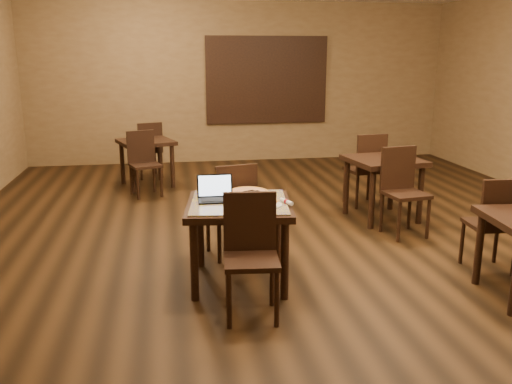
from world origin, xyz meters
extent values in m
plane|color=black|center=(0.00, 0.00, 0.00)|extent=(10.00, 10.00, 0.00)
cube|color=olive|center=(0.00, 5.00, 1.50)|extent=(8.00, 0.02, 3.00)
cube|color=#275C91|center=(0.50, 4.97, 1.55)|extent=(2.20, 0.04, 1.50)
cube|color=black|center=(0.50, 4.95, 1.55)|extent=(2.34, 0.02, 1.64)
cylinder|color=black|center=(-1.25, -1.16, 0.35)|extent=(0.07, 0.07, 0.71)
cylinder|color=black|center=(-1.15, -0.41, 0.35)|extent=(0.07, 0.07, 0.71)
cylinder|color=black|center=(-0.50, -1.26, 0.35)|extent=(0.07, 0.07, 0.71)
cylinder|color=black|center=(-0.40, -0.51, 0.35)|extent=(0.07, 0.07, 0.71)
cube|color=black|center=(-0.83, -0.83, 0.72)|extent=(1.03, 1.03, 0.06)
cube|color=#2219A8|center=(-0.83, -0.83, 0.76)|extent=(0.94, 0.94, 0.02)
cylinder|color=black|center=(-1.02, -1.70, 0.23)|extent=(0.04, 0.04, 0.45)
cylinder|color=black|center=(-0.99, -1.34, 0.23)|extent=(0.04, 0.04, 0.45)
cylinder|color=black|center=(-0.66, -1.73, 0.23)|extent=(0.04, 0.04, 0.45)
cylinder|color=black|center=(-0.63, -1.37, 0.23)|extent=(0.04, 0.04, 0.45)
cube|color=black|center=(-0.83, -1.53, 0.47)|extent=(0.46, 0.46, 0.04)
cube|color=black|center=(-0.81, -1.34, 0.74)|extent=(0.43, 0.08, 0.48)
cylinder|color=black|center=(-0.69, 0.09, 0.23)|extent=(0.04, 0.04, 0.46)
cylinder|color=black|center=(-0.61, -0.27, 0.23)|extent=(0.04, 0.04, 0.46)
cylinder|color=black|center=(-1.05, 0.01, 0.23)|extent=(0.04, 0.04, 0.46)
cylinder|color=black|center=(-0.96, -0.35, 0.23)|extent=(0.04, 0.04, 0.46)
cube|color=black|center=(-0.83, -0.13, 0.48)|extent=(0.51, 0.51, 0.04)
cube|color=black|center=(-0.78, -0.32, 0.75)|extent=(0.43, 0.14, 0.49)
cube|color=black|center=(-1.03, -0.78, 0.77)|extent=(0.32, 0.23, 0.02)
cube|color=black|center=(-1.03, -0.67, 0.88)|extent=(0.32, 0.05, 0.21)
cube|color=silver|center=(-1.03, -0.68, 0.88)|extent=(0.29, 0.04, 0.18)
cylinder|color=white|center=(-0.61, -1.01, 0.77)|extent=(0.26, 0.26, 0.01)
cylinder|color=silver|center=(-0.71, -0.59, 0.77)|extent=(0.37, 0.37, 0.01)
cylinder|color=beige|center=(-0.71, -0.59, 0.78)|extent=(0.36, 0.36, 0.02)
torus|color=#D08E42|center=(-0.71, -0.59, 0.78)|extent=(0.38, 0.38, 0.02)
cube|color=silver|center=(-0.69, -0.61, 0.79)|extent=(0.21, 0.28, 0.01)
cylinder|color=white|center=(-0.43, -0.97, 0.78)|extent=(0.10, 0.17, 0.04)
cylinder|color=maroon|center=(-0.43, -0.97, 0.78)|extent=(0.05, 0.04, 0.04)
cylinder|color=black|center=(0.94, 0.46, 0.37)|extent=(0.07, 0.07, 0.74)
cylinder|color=black|center=(0.84, 1.11, 0.37)|extent=(0.07, 0.07, 0.74)
cylinder|color=black|center=(1.59, 0.55, 0.37)|extent=(0.07, 0.07, 0.74)
cylinder|color=black|center=(1.50, 1.21, 0.37)|extent=(0.07, 0.07, 0.74)
cube|color=black|center=(1.22, 0.83, 0.75)|extent=(0.94, 0.94, 0.06)
cylinder|color=black|center=(1.06, -0.05, 0.23)|extent=(0.04, 0.04, 0.47)
cylinder|color=black|center=(1.01, 0.32, 0.23)|extent=(0.04, 0.04, 0.47)
cylinder|color=black|center=(1.43, 0.00, 0.23)|extent=(0.04, 0.04, 0.47)
cylinder|color=black|center=(1.38, 0.37, 0.23)|extent=(0.04, 0.04, 0.47)
cube|color=black|center=(1.22, 0.16, 0.49)|extent=(0.49, 0.49, 0.04)
cube|color=black|center=(1.19, 0.35, 0.76)|extent=(0.44, 0.10, 0.50)
cylinder|color=black|center=(1.38, 1.72, 0.23)|extent=(0.04, 0.04, 0.47)
cylinder|color=black|center=(1.43, 1.35, 0.23)|extent=(0.04, 0.04, 0.47)
cylinder|color=black|center=(1.01, 1.67, 0.23)|extent=(0.04, 0.04, 0.47)
cylinder|color=black|center=(1.06, 1.30, 0.23)|extent=(0.04, 0.04, 0.47)
cube|color=black|center=(1.22, 1.51, 0.49)|extent=(0.49, 0.49, 0.04)
cube|color=black|center=(1.25, 1.31, 0.76)|extent=(0.44, 0.10, 0.50)
cylinder|color=black|center=(-1.96, 2.73, 0.35)|extent=(0.07, 0.07, 0.69)
cylinder|color=black|center=(-2.16, 3.32, 0.35)|extent=(0.07, 0.07, 0.69)
cylinder|color=black|center=(-1.37, 2.92, 0.35)|extent=(0.07, 0.07, 0.69)
cylinder|color=black|center=(-1.57, 3.52, 0.35)|extent=(0.07, 0.07, 0.69)
cube|color=black|center=(-1.76, 3.12, 0.70)|extent=(0.99, 0.99, 0.06)
cylinder|color=black|center=(-1.87, 2.27, 0.22)|extent=(0.04, 0.04, 0.44)
cylinder|color=black|center=(-1.98, 2.60, 0.22)|extent=(0.04, 0.04, 0.44)
cylinder|color=black|center=(-1.54, 2.38, 0.22)|extent=(0.04, 0.04, 0.44)
cylinder|color=black|center=(-1.65, 2.71, 0.22)|extent=(0.04, 0.04, 0.44)
cube|color=black|center=(-1.76, 2.49, 0.46)|extent=(0.52, 0.52, 0.04)
cube|color=black|center=(-1.82, 2.66, 0.71)|extent=(0.40, 0.17, 0.47)
cylinder|color=black|center=(-1.65, 3.98, 0.22)|extent=(0.04, 0.04, 0.44)
cylinder|color=black|center=(-1.54, 3.64, 0.22)|extent=(0.04, 0.04, 0.44)
cylinder|color=black|center=(-1.98, 3.87, 0.22)|extent=(0.04, 0.04, 0.44)
cylinder|color=black|center=(-1.87, 3.53, 0.22)|extent=(0.04, 0.04, 0.44)
cube|color=black|center=(-1.76, 3.75, 0.46)|extent=(0.52, 0.52, 0.04)
cube|color=black|center=(-1.70, 3.58, 0.71)|extent=(0.40, 0.17, 0.47)
cylinder|color=black|center=(1.29, -1.24, 0.34)|extent=(0.07, 0.07, 0.69)
cylinder|color=black|center=(1.76, -0.79, 0.22)|extent=(0.04, 0.04, 0.44)
cylinder|color=black|center=(1.42, -0.75, 0.22)|extent=(0.04, 0.04, 0.44)
cylinder|color=black|center=(1.39, -1.10, 0.22)|extent=(0.04, 0.04, 0.44)
cube|color=black|center=(1.57, -0.94, 0.46)|extent=(0.44, 0.44, 0.04)
cube|color=black|center=(1.56, -1.13, 0.71)|extent=(0.41, 0.08, 0.47)
camera|label=1|loc=(-1.44, -5.43, 2.03)|focal=38.00mm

